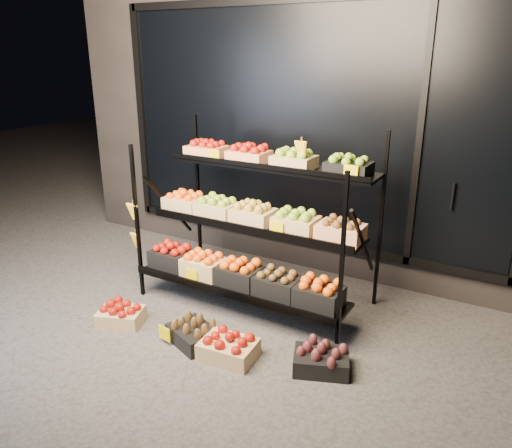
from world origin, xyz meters
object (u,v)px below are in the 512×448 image
Objects in this scene: display_rack at (252,225)px; floor_crate_midright at (228,347)px; floor_crate_left at (120,314)px; floor_crate_midleft at (193,333)px.

display_rack is 1.18m from floor_crate_midright.
floor_crate_midright is (0.32, -0.90, -0.69)m from display_rack.
display_rack is at bearing 28.50° from floor_crate_left.
display_rack is 1.11m from floor_crate_midleft.
floor_crate_midleft is at bearing -93.23° from display_rack.
floor_crate_left is 0.92× the size of floor_crate_midleft.
floor_crate_left is (-0.80, -0.94, -0.70)m from display_rack.
display_rack is 1.42m from floor_crate_left.
floor_crate_midleft is at bearing -15.59° from floor_crate_left.
display_rack reaches higher than floor_crate_left.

